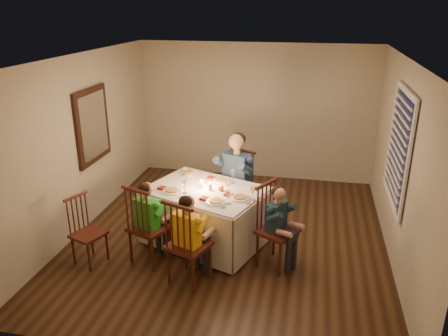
% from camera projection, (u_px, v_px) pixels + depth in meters
% --- Properties ---
extents(ground, '(5.00, 5.00, 0.00)m').
position_uv_depth(ground, '(230.00, 236.00, 6.53)').
color(ground, black).
rests_on(ground, ground).
extents(wall_left, '(0.02, 5.00, 2.60)m').
position_uv_depth(wall_left, '(82.00, 144.00, 6.50)').
color(wall_left, '#B8B09D').
rests_on(wall_left, ground).
extents(wall_right, '(0.02, 5.00, 2.60)m').
position_uv_depth(wall_right, '(401.00, 165.00, 5.64)').
color(wall_right, '#B8B09D').
rests_on(wall_right, ground).
extents(wall_back, '(4.50, 0.02, 2.60)m').
position_uv_depth(wall_back, '(255.00, 112.00, 8.36)').
color(wall_back, '#B8B09D').
rests_on(wall_back, ground).
extents(ceiling, '(5.00, 5.00, 0.00)m').
position_uv_depth(ceiling, '(231.00, 58.00, 5.61)').
color(ceiling, white).
rests_on(ceiling, wall_back).
extents(dining_table, '(1.89, 1.62, 0.80)m').
position_uv_depth(dining_table, '(206.00, 204.00, 6.18)').
color(dining_table, silver).
rests_on(dining_table, ground).
extents(chair_adult, '(0.60, 0.59, 1.13)m').
position_uv_depth(chair_adult, '(236.00, 219.00, 7.04)').
color(chair_adult, '#33130E').
rests_on(chair_adult, ground).
extents(chair_near_left, '(0.59, 0.58, 1.13)m').
position_uv_depth(chair_near_left, '(152.00, 260.00, 5.90)').
color(chair_near_left, '#33130E').
rests_on(chair_near_left, ground).
extents(chair_near_right, '(0.59, 0.58, 1.13)m').
position_uv_depth(chair_near_right, '(190.00, 280.00, 5.49)').
color(chair_near_right, '#33130E').
rests_on(chair_near_right, ground).
extents(chair_end, '(0.61, 0.62, 1.13)m').
position_uv_depth(chair_end, '(276.00, 264.00, 5.82)').
color(chair_end, '#33130E').
rests_on(chair_end, ground).
extents(chair_extra, '(0.48, 0.49, 0.95)m').
position_uv_depth(chair_extra, '(92.00, 262.00, 5.88)').
color(chair_extra, '#33130E').
rests_on(chair_extra, ground).
extents(adult, '(0.72, 0.70, 1.43)m').
position_uv_depth(adult, '(236.00, 219.00, 7.04)').
color(adult, '#2F4D77').
rests_on(adult, ground).
extents(child_green, '(0.51, 0.49, 1.15)m').
position_uv_depth(child_green, '(152.00, 260.00, 5.90)').
color(child_green, green).
rests_on(child_green, ground).
extents(child_yellow, '(0.52, 0.50, 1.17)m').
position_uv_depth(child_yellow, '(190.00, 280.00, 5.49)').
color(child_yellow, yellow).
rests_on(child_yellow, ground).
extents(child_teal, '(0.49, 0.50, 1.12)m').
position_uv_depth(child_teal, '(276.00, 264.00, 5.82)').
color(child_teal, '#1A3242').
rests_on(child_teal, ground).
extents(setting_adult, '(0.33, 0.33, 0.02)m').
position_uv_depth(setting_adult, '(221.00, 181.00, 6.34)').
color(setting_adult, white).
rests_on(setting_adult, dining_table).
extents(setting_green, '(0.33, 0.33, 0.02)m').
position_uv_depth(setting_green, '(172.00, 191.00, 6.00)').
color(setting_green, white).
rests_on(setting_green, dining_table).
extents(setting_yellow, '(0.33, 0.33, 0.02)m').
position_uv_depth(setting_yellow, '(216.00, 202.00, 5.67)').
color(setting_yellow, white).
rests_on(setting_yellow, dining_table).
extents(setting_teal, '(0.33, 0.33, 0.02)m').
position_uv_depth(setting_teal, '(240.00, 198.00, 5.79)').
color(setting_teal, white).
rests_on(setting_teal, dining_table).
extents(candle_left, '(0.06, 0.06, 0.10)m').
position_uv_depth(candle_left, '(202.00, 185.00, 6.11)').
color(candle_left, white).
rests_on(candle_left, dining_table).
extents(candle_right, '(0.06, 0.06, 0.10)m').
position_uv_depth(candle_right, '(210.00, 187.00, 6.04)').
color(candle_right, white).
rests_on(candle_right, dining_table).
extents(squash, '(0.09, 0.09, 0.09)m').
position_uv_depth(squash, '(184.00, 170.00, 6.64)').
color(squash, gold).
rests_on(squash, dining_table).
extents(orange_fruit, '(0.08, 0.08, 0.08)m').
position_uv_depth(orange_fruit, '(221.00, 188.00, 6.01)').
color(orange_fruit, orange).
rests_on(orange_fruit, dining_table).
extents(serving_bowl, '(0.25, 0.25, 0.05)m').
position_uv_depth(serving_bowl, '(189.00, 174.00, 6.56)').
color(serving_bowl, white).
rests_on(serving_bowl, dining_table).
extents(wall_mirror, '(0.06, 0.95, 1.15)m').
position_uv_depth(wall_mirror, '(93.00, 125.00, 6.70)').
color(wall_mirror, black).
rests_on(wall_mirror, wall_left).
extents(window_blinds, '(0.07, 1.34, 1.54)m').
position_uv_depth(window_blinds, '(398.00, 148.00, 5.66)').
color(window_blinds, black).
rests_on(window_blinds, wall_right).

